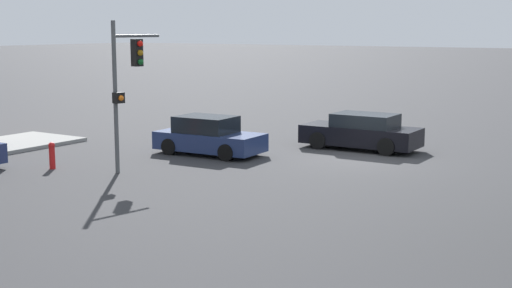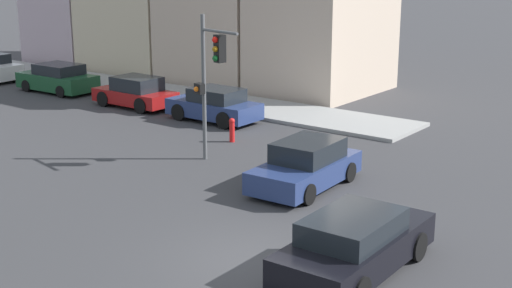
{
  "view_description": "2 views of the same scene",
  "coord_description": "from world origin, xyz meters",
  "px_view_note": "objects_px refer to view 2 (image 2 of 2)",
  "views": [
    {
      "loc": [
        -10.76,
        23.62,
        4.75
      ],
      "look_at": [
        1.21,
        5.01,
        1.13
      ],
      "focal_mm": 50.0,
      "sensor_mm": 36.0,
      "label": 1
    },
    {
      "loc": [
        -12.29,
        -9.09,
        7.01
      ],
      "look_at": [
        2.9,
        2.4,
        1.82
      ],
      "focal_mm": 50.0,
      "sensor_mm": 36.0,
      "label": 2
    }
  ],
  "objects_px": {
    "parked_car_0": "(214,105)",
    "fire_hydrant": "(232,129)",
    "traffic_signal": "(210,69)",
    "parked_car_2": "(58,79)",
    "crossing_car_0": "(355,244)",
    "parked_car_1": "(136,93)",
    "crossing_car_1": "(306,166)"
  },
  "relations": [
    {
      "from": "parked_car_0",
      "to": "fire_hydrant",
      "type": "height_order",
      "value": "parked_car_0"
    },
    {
      "from": "traffic_signal",
      "to": "parked_car_0",
      "type": "distance_m",
      "value": 6.59
    },
    {
      "from": "traffic_signal",
      "to": "parked_car_2",
      "type": "distance_m",
      "value": 15.42
    },
    {
      "from": "crossing_car_0",
      "to": "fire_hydrant",
      "type": "relative_size",
      "value": 5.04
    },
    {
      "from": "parked_car_0",
      "to": "parked_car_1",
      "type": "relative_size",
      "value": 1.01
    },
    {
      "from": "crossing_car_0",
      "to": "traffic_signal",
      "type": "bearing_deg",
      "value": 59.25
    },
    {
      "from": "parked_car_2",
      "to": "crossing_car_0",
      "type": "bearing_deg",
      "value": 155.79
    },
    {
      "from": "parked_car_1",
      "to": "fire_hydrant",
      "type": "height_order",
      "value": "parked_car_1"
    },
    {
      "from": "parked_car_1",
      "to": "parked_car_2",
      "type": "xyz_separation_m",
      "value": [
        0.16,
        5.85,
        0.01
      ]
    },
    {
      "from": "parked_car_0",
      "to": "fire_hydrant",
      "type": "bearing_deg",
      "value": 141.22
    },
    {
      "from": "parked_car_2",
      "to": "fire_hydrant",
      "type": "height_order",
      "value": "parked_car_2"
    },
    {
      "from": "traffic_signal",
      "to": "parked_car_2",
      "type": "bearing_deg",
      "value": -96.54
    },
    {
      "from": "crossing_car_1",
      "to": "fire_hydrant",
      "type": "height_order",
      "value": "crossing_car_1"
    },
    {
      "from": "fire_hydrant",
      "to": "parked_car_2",
      "type": "bearing_deg",
      "value": 80.13
    },
    {
      "from": "crossing_car_1",
      "to": "parked_car_1",
      "type": "distance_m",
      "value": 13.56
    },
    {
      "from": "parked_car_0",
      "to": "parked_car_2",
      "type": "xyz_separation_m",
      "value": [
        0.1,
        10.57,
        0.01
      ]
    },
    {
      "from": "crossing_car_1",
      "to": "parked_car_0",
      "type": "relative_size",
      "value": 1.03
    },
    {
      "from": "crossing_car_1",
      "to": "parked_car_2",
      "type": "distance_m",
      "value": 19.16
    },
    {
      "from": "parked_car_1",
      "to": "parked_car_2",
      "type": "relative_size",
      "value": 0.92
    },
    {
      "from": "traffic_signal",
      "to": "crossing_car_0",
      "type": "height_order",
      "value": "traffic_signal"
    },
    {
      "from": "traffic_signal",
      "to": "parked_car_0",
      "type": "bearing_deg",
      "value": -128.75
    },
    {
      "from": "crossing_car_0",
      "to": "parked_car_1",
      "type": "bearing_deg",
      "value": 59.93
    },
    {
      "from": "traffic_signal",
      "to": "parked_car_1",
      "type": "bearing_deg",
      "value": -106.57
    },
    {
      "from": "traffic_signal",
      "to": "parked_car_1",
      "type": "distance_m",
      "value": 10.09
    },
    {
      "from": "crossing_car_0",
      "to": "parked_car_2",
      "type": "distance_m",
      "value": 24.56
    },
    {
      "from": "crossing_car_1",
      "to": "parked_car_2",
      "type": "relative_size",
      "value": 0.96
    },
    {
      "from": "traffic_signal",
      "to": "crossing_car_0",
      "type": "bearing_deg",
      "value": 72.09
    },
    {
      "from": "crossing_car_1",
      "to": "fire_hydrant",
      "type": "relative_size",
      "value": 4.55
    },
    {
      "from": "traffic_signal",
      "to": "crossing_car_1",
      "type": "bearing_deg",
      "value": 97.44
    },
    {
      "from": "parked_car_0",
      "to": "fire_hydrant",
      "type": "xyz_separation_m",
      "value": [
        -2.22,
        -2.74,
        -0.19
      ]
    },
    {
      "from": "crossing_car_1",
      "to": "parked_car_1",
      "type": "relative_size",
      "value": 1.04
    },
    {
      "from": "parked_car_0",
      "to": "crossing_car_1",
      "type": "bearing_deg",
      "value": 147.77
    }
  ]
}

